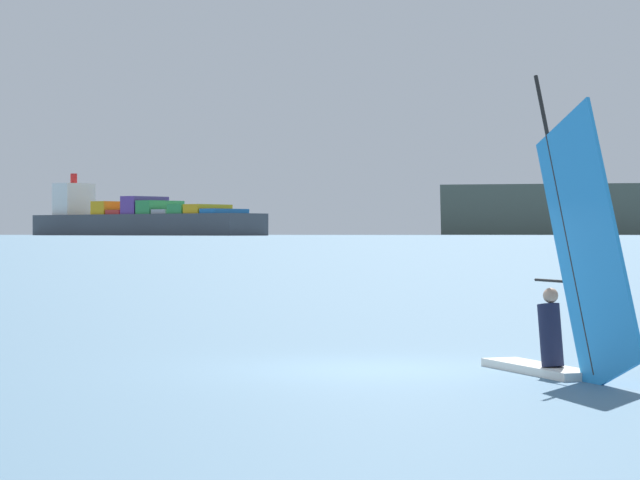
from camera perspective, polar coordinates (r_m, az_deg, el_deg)
name	(u,v)px	position (r m, az deg, el deg)	size (l,w,h in m)	color
ground_plane	(378,369)	(21.55, 2.31, -5.14)	(4000.00, 4000.00, 0.00)	#476B84
windsurfer	(564,300)	(20.49, 9.66, -2.34)	(1.77, 3.90, 4.50)	white
cargo_ship	(142,220)	(842.92, -7.06, 0.79)	(148.24, 123.96, 37.49)	#3F444C
distant_headland	(614,213)	(1194.29, 11.55, 1.06)	(1346.39, 405.25, 34.93)	#4C564C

